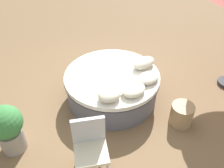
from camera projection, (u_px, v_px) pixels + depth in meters
ground_plane at (112, 97)px, 5.29m from camera, size 16.00×16.00×0.00m
round_bed at (112, 86)px, 5.08m from camera, size 1.99×1.99×0.64m
throw_pillow_0 at (109, 95)px, 4.25m from camera, size 0.43×0.38×0.20m
throw_pillow_1 at (133, 90)px, 4.38m from camera, size 0.49×0.38×0.17m
throw_pillow_2 at (148, 78)px, 4.66m from camera, size 0.48×0.36×0.15m
throw_pillow_3 at (144, 63)px, 5.02m from camera, size 0.54×0.32×0.21m
patio_chair at (90, 143)px, 3.67m from camera, size 0.69×0.68×0.98m
planter at (7, 128)px, 3.92m from camera, size 0.57×0.57×0.96m
side_table at (181, 115)px, 4.57m from camera, size 0.44×0.44×0.46m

